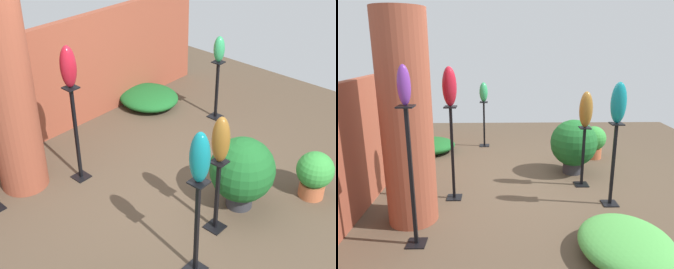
{
  "view_description": "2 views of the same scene",
  "coord_description": "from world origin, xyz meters",
  "views": [
    {
      "loc": [
        -3.51,
        -3.04,
        3.62
      ],
      "look_at": [
        -0.14,
        0.02,
        0.87
      ],
      "focal_mm": 50.0,
      "sensor_mm": 36.0,
      "label": 1
    },
    {
      "loc": [
        -4.8,
        0.47,
        2.03
      ],
      "look_at": [
        0.11,
        0.36,
        0.71
      ],
      "focal_mm": 35.0,
      "sensor_mm": 36.0,
      "label": 2
    }
  ],
  "objects": [
    {
      "name": "potted_plant_near_pillar",
      "position": [
        0.29,
        -0.74,
        0.5
      ],
      "size": [
        0.76,
        0.76,
        0.89
      ],
      "color": "#2D2D33",
      "rests_on": "ground"
    },
    {
      "name": "pedestal_bronze",
      "position": [
        -0.22,
        -0.77,
        0.41
      ],
      "size": [
        0.2,
        0.2,
        0.9
      ],
      "color": "black",
      "rests_on": "ground"
    },
    {
      "name": "ground_plane",
      "position": [
        0.0,
        0.0,
        0.0
      ],
      "size": [
        8.0,
        8.0,
        0.0
      ],
      "primitive_type": "plane",
      "color": "#4C3D2D"
    },
    {
      "name": "pedestal_teal",
      "position": [
        -0.85,
        -1.0,
        0.5
      ],
      "size": [
        0.2,
        0.2,
        1.11
      ],
      "color": "black",
      "rests_on": "ground"
    },
    {
      "name": "art_vase_teal",
      "position": [
        -0.85,
        -1.0,
        1.36
      ],
      "size": [
        0.18,
        0.19,
        0.51
      ],
      "primitive_type": "ellipsoid",
      "color": "#0F727A",
      "rests_on": "pedestal_teal"
    },
    {
      "name": "art_vase_jade",
      "position": [
        1.83,
        0.78,
        1.14
      ],
      "size": [
        0.17,
        0.17,
        0.39
      ],
      "primitive_type": "ellipsoid",
      "color": "#2D9356",
      "rests_on": "pedestal_jade"
    },
    {
      "name": "brick_wall_back",
      "position": [
        0.0,
        2.24,
        0.82
      ],
      "size": [
        5.6,
        0.12,
        1.65
      ],
      "primitive_type": "cube",
      "color": "brown",
      "rests_on": "ground"
    },
    {
      "name": "pedestal_ruby",
      "position": [
        -0.63,
        1.1,
        0.59
      ],
      "size": [
        0.2,
        0.2,
        1.29
      ],
      "color": "black",
      "rests_on": "ground"
    },
    {
      "name": "pedestal_jade",
      "position": [
        1.83,
        0.78,
        0.43
      ],
      "size": [
        0.2,
        0.2,
        0.94
      ],
      "color": "black",
      "rests_on": "ground"
    },
    {
      "name": "art_vase_ruby",
      "position": [
        -0.63,
        1.1,
        1.54
      ],
      "size": [
        0.19,
        0.18,
        0.51
      ],
      "primitive_type": "ellipsoid",
      "color": "maroon",
      "rests_on": "pedestal_ruby"
    },
    {
      "name": "foliage_bed_west",
      "position": [
        1.42,
        1.86,
        0.14
      ],
      "size": [
        0.93,
        1.02,
        0.28
      ],
      "primitive_type": "ellipsoid",
      "color": "#195923",
      "rests_on": "ground"
    },
    {
      "name": "potted_plant_walkway_edge",
      "position": [
        1.03,
        -1.29,
        0.33
      ],
      "size": [
        0.45,
        0.45,
        0.61
      ],
      "color": "#B25B38",
      "rests_on": "ground"
    },
    {
      "name": "art_vase_bronze",
      "position": [
        -0.22,
        -0.77,
        1.16
      ],
      "size": [
        0.18,
        0.19,
        0.52
      ],
      "primitive_type": "ellipsoid",
      "color": "brown",
      "rests_on": "pedestal_bronze"
    },
    {
      "name": "brick_pillar",
      "position": [
        -1.19,
        1.51,
        1.22
      ],
      "size": [
        0.58,
        0.58,
        2.43
      ],
      "primitive_type": "cylinder",
      "color": "brown",
      "rests_on": "ground"
    }
  ]
}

